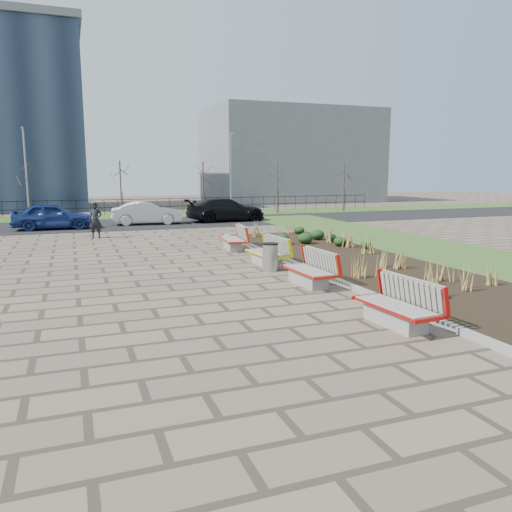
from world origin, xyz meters
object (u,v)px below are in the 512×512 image
object	(u,v)px
bench_b	(308,268)
car_silver	(147,213)
litter_bin	(270,257)
car_blue	(53,216)
pedestrian	(96,220)
lamp_east	(231,175)
bench_c	(266,252)
lamp_west	(26,175)
bench_d	(233,238)
bench_a	(395,303)
car_black	(226,210)

from	to	relation	value
bench_b	car_silver	world-z (taller)	car_silver
litter_bin	car_blue	world-z (taller)	car_blue
litter_bin	pedestrian	size ratio (longest dim) A/B	0.51
car_silver	lamp_east	distance (m)	8.58
bench_c	lamp_west	bearing A→B (deg)	110.60
bench_b	car_silver	xyz separation A→B (m)	(-1.95, 18.85, 0.22)
bench_d	lamp_east	distance (m)	17.04
bench_c	car_blue	size ratio (longest dim) A/B	0.48
bench_c	lamp_west	world-z (taller)	lamp_west
bench_a	litter_bin	world-z (taller)	bench_a
car_blue	car_black	distance (m)	10.76
litter_bin	lamp_east	world-z (taller)	lamp_east
litter_bin	lamp_east	distance (m)	21.78
bench_a	car_blue	size ratio (longest dim) A/B	0.48
pedestrian	car_black	size ratio (longest dim) A/B	0.34
bench_d	pedestrian	xyz separation A→B (m)	(-5.27, 5.94, 0.40)
bench_a	car_blue	bearing A→B (deg)	104.40
litter_bin	pedestrian	xyz separation A→B (m)	(-5.03, 10.82, 0.44)
litter_bin	car_blue	xyz separation A→B (m)	(-7.16, 15.65, 0.31)
car_blue	car_black	world-z (taller)	car_black
bench_c	lamp_east	distance (m)	20.79
bench_b	litter_bin	bearing A→B (deg)	93.77
litter_bin	pedestrian	world-z (taller)	pedestrian
lamp_west	litter_bin	bearing A→B (deg)	-67.34
bench_b	bench_d	bearing A→B (deg)	87.90
pedestrian	car_blue	size ratio (longest dim) A/B	0.41
lamp_east	bench_a	bearing A→B (deg)	-100.30
bench_d	car_black	size ratio (longest dim) A/B	0.40
litter_bin	lamp_west	size ratio (longest dim) A/B	0.15
bench_b	car_silver	distance (m)	18.95
car_silver	lamp_east	xyz separation A→B (m)	(6.95, 4.47, 2.32)
car_silver	bench_a	bearing A→B (deg)	-171.17
car_silver	lamp_east	size ratio (longest dim) A/B	0.71
car_blue	bench_d	bearing A→B (deg)	-144.13
bench_c	car_black	xyz separation A→B (m)	(3.30, 15.77, 0.29)
pedestrian	lamp_west	size ratio (longest dim) A/B	0.30
car_blue	lamp_east	distance (m)	13.68
bench_d	car_blue	xyz separation A→B (m)	(-7.40, 10.76, 0.27)
bench_c	litter_bin	size ratio (longest dim) A/B	2.29
bench_b	lamp_east	bearing A→B (deg)	75.80
lamp_west	bench_b	bearing A→B (deg)	-68.90
bench_c	car_black	bearing A→B (deg)	74.57
litter_bin	lamp_west	xyz separation A→B (m)	(-8.76, 20.98, 2.58)
bench_a	car_black	world-z (taller)	car_black
bench_a	lamp_west	world-z (taller)	lamp_west
bench_d	pedestrian	world-z (taller)	pedestrian
bench_c	car_silver	xyz separation A→B (m)	(-1.95, 15.54, 0.22)
pedestrian	car_black	distance (m)	10.41
pedestrian	car_blue	world-z (taller)	pedestrian
bench_d	car_silver	world-z (taller)	car_silver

